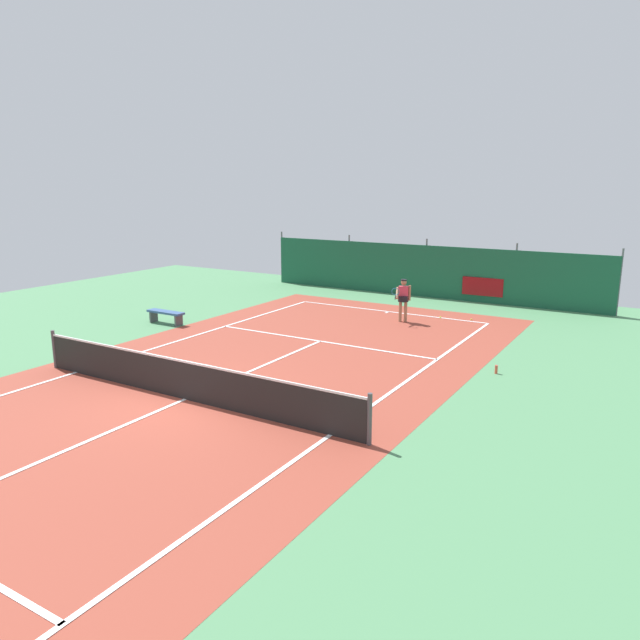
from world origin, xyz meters
TOP-DOWN VIEW (x-y plane):
  - ground_plane at (0.00, 0.00)m, footprint 36.00×36.00m
  - court_surface at (0.00, 0.00)m, footprint 11.02×26.60m
  - tennis_net at (0.00, 0.00)m, footprint 10.12×0.10m
  - back_fence at (-0.00, 16.36)m, footprint 16.30×0.98m
  - tennis_player at (1.20, 10.52)m, footprint 0.57×0.83m
  - tennis_ball_near_player at (2.22, 11.91)m, footprint 0.07×0.07m
  - tennis_ball_midcourt at (3.39, 12.14)m, footprint 0.07×0.07m
  - parked_car at (2.67, 17.88)m, footprint 2.11×4.25m
  - courtside_bench at (-6.31, 5.61)m, footprint 1.60×0.40m
  - water_bottle at (5.98, 5.97)m, footprint 0.08×0.08m

SIDE VIEW (x-z plane):
  - ground_plane at x=0.00m, z-range 0.00..0.00m
  - court_surface at x=0.00m, z-range 0.00..0.01m
  - tennis_ball_near_player at x=2.22m, z-range 0.00..0.07m
  - tennis_ball_midcourt at x=3.39m, z-range 0.00..0.07m
  - water_bottle at x=5.98m, z-range 0.00..0.24m
  - courtside_bench at x=-6.31m, z-range 0.13..0.62m
  - tennis_net at x=0.00m, z-range -0.04..1.06m
  - back_fence at x=0.00m, z-range -0.68..2.02m
  - parked_car at x=2.67m, z-range 0.00..1.68m
  - tennis_player at x=1.20m, z-range 0.14..1.78m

